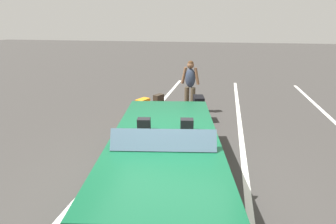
{
  "coord_description": "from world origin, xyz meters",
  "views": [
    {
      "loc": [
        3.89,
        0.91,
        2.68
      ],
      "look_at": [
        -1.77,
        -0.33,
        0.75
      ],
      "focal_mm": 28.0,
      "sensor_mm": 36.0,
      "label": 1
    }
  ],
  "objects": [
    {
      "name": "lot_line_near",
      "position": [
        0.0,
        -1.29,
        0.0
      ],
      "size": [
        18.0,
        0.12,
        0.01
      ],
      "primitive_type": "cube",
      "color": "silver",
      "rests_on": "ground_plane"
    },
    {
      "name": "suitcase_large_black",
      "position": [
        -3.35,
        0.22,
        0.37
      ],
      "size": [
        0.53,
        0.39,
        0.74
      ],
      "rotation": [
        0.0,
        0.0,
        1.79
      ],
      "color": "black",
      "rests_on": "ground_plane"
    },
    {
      "name": "traveler_person",
      "position": [
        -4.09,
        -0.14,
        0.93
      ],
      "size": [
        0.27,
        0.61,
        1.65
      ],
      "rotation": [
        0.0,
        0.0,
        -0.16
      ],
      "color": "#4C3F2D",
      "rests_on": "ground_plane"
    },
    {
      "name": "suitcase_medium_bright",
      "position": [
        -3.17,
        -1.4,
        0.31
      ],
      "size": [
        0.46,
        0.38,
        0.62
      ],
      "rotation": [
        0.0,
        0.0,
        1.18
      ],
      "color": "orange",
      "rests_on": "ground_plane"
    },
    {
      "name": "duffel_bag",
      "position": [
        -3.44,
        -0.75,
        0.16
      ],
      "size": [
        0.68,
        0.65,
        0.34
      ],
      "rotation": [
        0.0,
        0.0,
        3.88
      ],
      "color": "red",
      "rests_on": "ground_plane"
    },
    {
      "name": "ground_plane",
      "position": [
        0.0,
        0.0,
        0.0
      ],
      "size": [
        80.0,
        80.0,
        0.0
      ],
      "primitive_type": "plane",
      "color": "#383533"
    },
    {
      "name": "lot_line_mid",
      "position": [
        0.0,
        1.41,
        0.0
      ],
      "size": [
        18.0,
        0.12,
        0.01
      ],
      "primitive_type": "cube",
      "color": "silver",
      "rests_on": "ground_plane"
    },
    {
      "name": "suitcase_small_carryon",
      "position": [
        -4.2,
        -1.19,
        0.25
      ],
      "size": [
        0.39,
        0.33,
        0.5
      ],
      "rotation": [
        0.0,
        0.0,
        1.11
      ],
      "color": "#2D2319",
      "rests_on": "ground_plane"
    },
    {
      "name": "convertible_car",
      "position": [
        0.21,
        0.04,
        0.59
      ],
      "size": [
        4.38,
        2.48,
        1.24
      ],
      "rotation": [
        0.0,
        0.0,
        0.18
      ],
      "color": "#0F4C2D",
      "rests_on": "ground_plane"
    }
  ]
}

